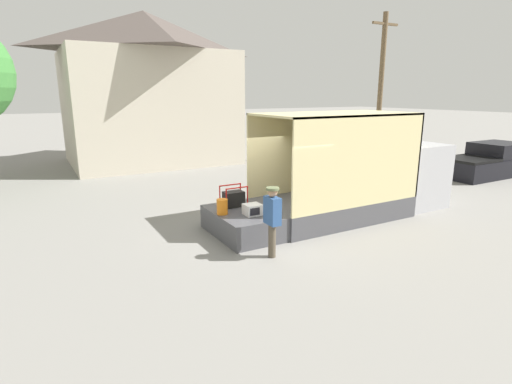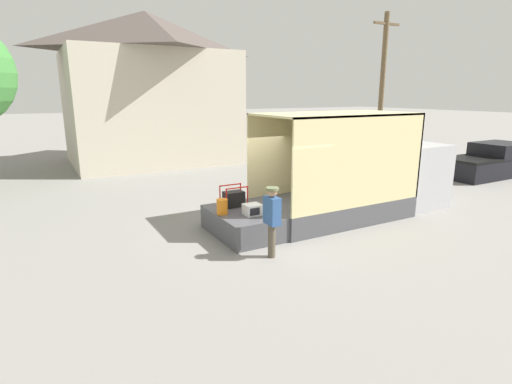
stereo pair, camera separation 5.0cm
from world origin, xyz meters
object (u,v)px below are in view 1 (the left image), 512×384
(orange_bucket, at_px, (222,207))
(microwave, at_px, (253,209))
(worker_person, at_px, (272,215))
(utility_pole, at_px, (381,86))
(pickup_truck_black, at_px, (490,162))
(portable_generator, at_px, (234,199))
(box_truck, at_px, (370,183))

(orange_bucket, bearing_deg, microwave, -33.04)
(worker_person, distance_m, utility_pole, 15.80)
(pickup_truck_black, bearing_deg, orange_bucket, -174.15)
(worker_person, height_order, utility_pole, utility_pole)
(portable_generator, relative_size, worker_person, 0.41)
(pickup_truck_black, relative_size, utility_pole, 0.65)
(worker_person, height_order, pickup_truck_black, worker_person)
(box_truck, xyz_separation_m, microwave, (-4.63, -0.40, -0.14))
(box_truck, distance_m, utility_pole, 11.10)
(microwave, bearing_deg, pickup_truck_black, 7.93)
(portable_generator, height_order, utility_pole, utility_pole)
(orange_bucket, distance_m, utility_pole, 15.28)
(worker_person, xyz_separation_m, pickup_truck_black, (14.10, 3.28, -0.42))
(microwave, bearing_deg, portable_generator, 93.68)
(portable_generator, height_order, pickup_truck_black, pickup_truck_black)
(orange_bucket, bearing_deg, portable_generator, 40.42)
(microwave, relative_size, orange_bucket, 1.09)
(microwave, bearing_deg, utility_pole, 31.81)
(box_truck, xyz_separation_m, portable_generator, (-4.69, 0.56, -0.05))
(box_truck, relative_size, pickup_truck_black, 1.26)
(microwave, height_order, pickup_truck_black, pickup_truck_black)
(orange_bucket, bearing_deg, utility_pole, 28.99)
(utility_pole, bearing_deg, microwave, -148.19)
(box_truck, height_order, orange_bucket, box_truck)
(utility_pole, bearing_deg, worker_person, -144.39)
(box_truck, relative_size, microwave, 14.78)
(utility_pole, bearing_deg, portable_generator, -151.66)
(portable_generator, bearing_deg, utility_pole, 28.34)
(orange_bucket, distance_m, worker_person, 1.85)
(orange_bucket, bearing_deg, pickup_truck_black, 5.85)
(portable_generator, bearing_deg, orange_bucket, -139.58)
(portable_generator, bearing_deg, worker_person, -93.91)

